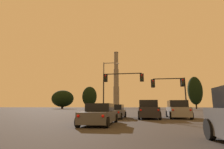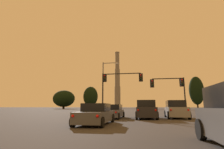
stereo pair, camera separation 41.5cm
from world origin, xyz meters
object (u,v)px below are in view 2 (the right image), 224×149
Objects in this scene: sedan_left_lane_second at (96,114)px; street_lamp at (105,82)px; smokestack at (117,85)px; traffic_light_overhead_left at (116,83)px; traffic_light_overhead_right at (172,86)px; suv_right_lane_front at (176,110)px; suv_center_lane_front at (146,110)px; sedan_left_lane_front at (113,112)px.

street_lamp is (-2.86, 16.75, 4.66)m from sedan_left_lane_second.
smokestack is at bearing 96.64° from street_lamp.
street_lamp reaches higher than traffic_light_overhead_left.
suv_right_lane_front is at bearing -97.77° from traffic_light_overhead_right.
suv_right_lane_front is 1.06× the size of sedan_left_lane_second.
street_lamp is (-2.22, 2.84, 0.52)m from traffic_light_overhead_left.
sedan_left_lane_second is at bearing -87.37° from traffic_light_overhead_left.
sedan_left_lane_second is (-6.75, -7.88, -0.23)m from suv_right_lane_front.
traffic_light_overhead_right is (0.86, 6.28, 3.18)m from suv_right_lane_front.
sedan_left_lane_second is at bearing -118.25° from traffic_light_overhead_right.
traffic_light_overhead_left reaches higher than suv_center_lane_front.
sedan_left_lane_front is 8.40m from traffic_light_overhead_left.
traffic_light_overhead_left reaches higher than suv_right_lane_front.
traffic_light_overhead_right is at bearing 1.74° from traffic_light_overhead_left.
sedan_left_lane_front is 0.75× the size of traffic_light_overhead_left.
street_lamp reaches higher than sedan_left_lane_front.
traffic_light_overhead_left is (-0.76, 7.27, 4.14)m from sedan_left_lane_front.
smokestack reaches higher than sedan_left_lane_front.
suv_center_lane_front is at bearing 3.84° from sedan_left_lane_front.
traffic_light_overhead_right is at bearing -13.87° from street_lamp.
suv_right_lane_front is 0.12× the size of smokestack.
sedan_left_lane_front is at bearing -73.55° from street_lamp.
traffic_light_overhead_right reaches higher than sedan_left_lane_front.
suv_center_lane_front is 107.63m from smokestack.
suv_center_lane_front is 0.92× the size of traffic_light_overhead_right.
sedan_left_lane_front is 3.47m from suv_center_lane_front.
street_lamp is at bearing 107.69° from sedan_left_lane_front.
suv_center_lane_front is 0.99× the size of suv_right_lane_front.
suv_center_lane_front is 0.56× the size of street_lamp.
street_lamp reaches higher than suv_right_lane_front.
street_lamp is (-10.47, 2.59, 1.25)m from traffic_light_overhead_right.
smokestack is at bearing 97.73° from traffic_light_overhead_left.
traffic_light_overhead_left is at bearing 119.83° from suv_center_lane_front.
smokestack reaches higher than traffic_light_overhead_left.
street_lamp is (-9.62, 8.87, 4.43)m from suv_right_lane_front.
street_lamp is (-6.45, 9.95, 4.43)m from suv_center_lane_front.
sedan_left_lane_second is 0.11× the size of smokestack.
suv_right_lane_front is at bearing 17.95° from suv_center_lane_front.
suv_center_lane_front is 7.69m from sedan_left_lane_second.
sedan_left_lane_second is (-0.12, -6.64, 0.00)m from sedan_left_lane_front.
street_lamp is (-2.98, 10.11, 4.66)m from sedan_left_lane_front.
street_lamp reaches higher than traffic_light_overhead_right.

